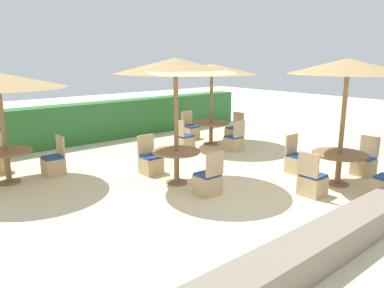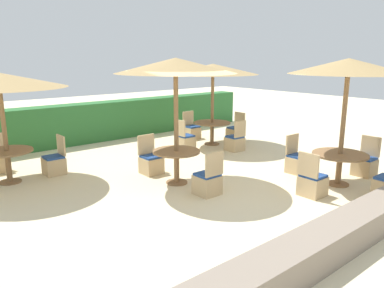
# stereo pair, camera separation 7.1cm
# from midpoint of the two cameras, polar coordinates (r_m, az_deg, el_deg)

# --- Properties ---
(ground_plane) EXTENTS (40.00, 40.00, 0.00)m
(ground_plane) POSITION_cam_midpoint_polar(r_m,az_deg,el_deg) (8.04, 3.01, -7.01)
(ground_plane) COLOR beige
(hedge_row) EXTENTS (13.00, 0.70, 1.28)m
(hedge_row) POSITION_cam_midpoint_polar(r_m,az_deg,el_deg) (12.81, -15.52, 3.14)
(hedge_row) COLOR #2D6B33
(hedge_row) RESTS_ON ground_plane
(stone_border) EXTENTS (10.00, 0.56, 0.46)m
(stone_border) POSITION_cam_midpoint_polar(r_m,az_deg,el_deg) (6.24, 23.00, -12.02)
(stone_border) COLOR gray
(stone_border) RESTS_ON ground_plane
(parasol_back_right) EXTENTS (2.83, 2.83, 2.55)m
(parasol_back_right) POSITION_cam_midpoint_polar(r_m,az_deg,el_deg) (11.80, 3.37, 11.28)
(parasol_back_right) COLOR olive
(parasol_back_right) RESTS_ON ground_plane
(round_table_back_right) EXTENTS (1.18, 1.18, 0.73)m
(round_table_back_right) POSITION_cam_midpoint_polar(r_m,az_deg,el_deg) (12.00, 3.25, 2.71)
(round_table_back_right) COLOR olive
(round_table_back_right) RESTS_ON ground_plane
(patio_chair_back_right_west) EXTENTS (0.46, 0.46, 0.93)m
(patio_chair_back_right_west) POSITION_cam_midpoint_polar(r_m,az_deg,el_deg) (11.37, -0.87, 0.45)
(patio_chair_back_right_west) COLOR tan
(patio_chair_back_right_west) RESTS_ON ground_plane
(patio_chair_back_right_south) EXTENTS (0.46, 0.46, 0.93)m
(patio_chair_back_right_south) POSITION_cam_midpoint_polar(r_m,az_deg,el_deg) (11.32, 6.74, 0.30)
(patio_chair_back_right_south) COLOR tan
(patio_chair_back_right_south) RESTS_ON ground_plane
(patio_chair_back_right_north) EXTENTS (0.46, 0.46, 0.93)m
(patio_chair_back_right_north) POSITION_cam_midpoint_polar(r_m,az_deg,el_deg) (12.89, 0.10, 1.98)
(patio_chair_back_right_north) COLOR tan
(patio_chair_back_right_north) RESTS_ON ground_plane
(patio_chair_back_right_east) EXTENTS (0.46, 0.46, 0.93)m
(patio_chair_back_right_east) POSITION_cam_midpoint_polar(r_m,az_deg,el_deg) (12.76, 6.80, 1.77)
(patio_chair_back_right_east) COLOR tan
(patio_chair_back_right_east) RESTS_ON ground_plane
(parasol_front_right) EXTENTS (2.47, 2.47, 2.74)m
(parasol_front_right) POSITION_cam_midpoint_polar(r_m,az_deg,el_deg) (8.54, 22.97, 10.77)
(parasol_front_right) COLOR olive
(parasol_front_right) RESTS_ON ground_plane
(round_table_front_right) EXTENTS (1.18, 1.18, 0.71)m
(round_table_front_right) POSITION_cam_midpoint_polar(r_m,az_deg,el_deg) (8.82, 21.81, -2.19)
(round_table_front_right) COLOR olive
(round_table_front_right) RESTS_ON ground_plane
(patio_chair_front_right_north) EXTENTS (0.46, 0.46, 0.93)m
(patio_chair_front_right_north) POSITION_cam_midpoint_polar(r_m,az_deg,el_deg) (9.47, 16.01, -2.71)
(patio_chair_front_right_north) COLOR tan
(patio_chair_front_right_north) RESTS_ON ground_plane
(patio_chair_front_right_east) EXTENTS (0.46, 0.46, 0.93)m
(patio_chair_front_right_east) POSITION_cam_midpoint_polar(r_m,az_deg,el_deg) (9.85, 25.05, -2.86)
(patio_chair_front_right_east) COLOR tan
(patio_chair_front_right_east) RESTS_ON ground_plane
(patio_chair_front_right_west) EXTENTS (0.46, 0.46, 0.93)m
(patio_chair_front_right_west) POSITION_cam_midpoint_polar(r_m,az_deg,el_deg) (8.03, 18.08, -5.73)
(patio_chair_front_right_west) COLOR tan
(patio_chair_front_right_west) RESTS_ON ground_plane
(parasol_center) EXTENTS (2.59, 2.59, 2.75)m
(parasol_center) POSITION_cam_midpoint_polar(r_m,az_deg,el_deg) (8.00, -2.26, 11.76)
(parasol_center) COLOR olive
(parasol_center) RESTS_ON ground_plane
(round_table_center) EXTENTS (1.05, 1.05, 0.75)m
(round_table_center) POSITION_cam_midpoint_polar(r_m,az_deg,el_deg) (8.29, -2.13, -2.11)
(round_table_center) COLOR olive
(round_table_center) RESTS_ON ground_plane
(patio_chair_center_south) EXTENTS (0.46, 0.46, 0.93)m
(patio_chair_center_south) POSITION_cam_midpoint_polar(r_m,az_deg,el_deg) (7.71, 2.67, -5.84)
(patio_chair_center_south) COLOR tan
(patio_chair_center_south) RESTS_ON ground_plane
(patio_chair_center_north) EXTENTS (0.46, 0.46, 0.93)m
(patio_chair_center_north) POSITION_cam_midpoint_polar(r_m,az_deg,el_deg) (9.11, -6.06, -2.88)
(patio_chair_center_north) COLOR tan
(patio_chair_center_north) RESTS_ON ground_plane
(round_table_back_left) EXTENTS (1.10, 1.10, 0.75)m
(round_table_back_left) POSITION_cam_midpoint_polar(r_m,az_deg,el_deg) (9.27, -26.11, -1.80)
(round_table_back_left) COLOR olive
(round_table_back_left) RESTS_ON ground_plane
(patio_chair_back_left_east) EXTENTS (0.46, 0.46, 0.93)m
(patio_chair_back_left_east) POSITION_cam_midpoint_polar(r_m,az_deg,el_deg) (9.59, -20.01, -2.80)
(patio_chair_back_left_east) COLOR tan
(patio_chair_back_left_east) RESTS_ON ground_plane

